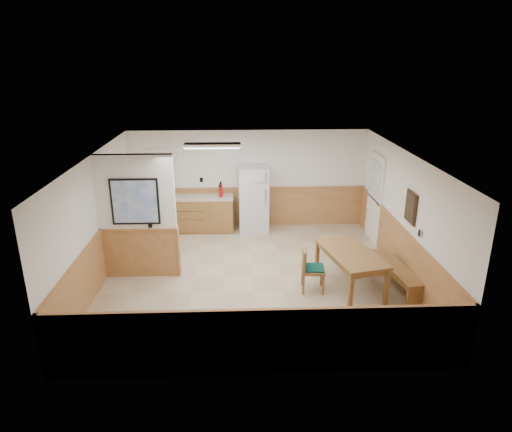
{
  "coord_description": "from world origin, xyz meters",
  "views": [
    {
      "loc": [
        -0.28,
        -8.29,
        4.26
      ],
      "look_at": [
        0.08,
        0.4,
        1.17
      ],
      "focal_mm": 32.0,
      "sensor_mm": 36.0,
      "label": 1
    }
  ],
  "objects_px": {
    "refrigerator": "(253,199)",
    "fire_extinguisher": "(221,190)",
    "dining_table": "(351,256)",
    "soap_bottle": "(159,194)",
    "dining_chair": "(309,266)",
    "dining_bench": "(396,271)"
  },
  "relations": [
    {
      "from": "dining_table",
      "to": "dining_bench",
      "type": "xyz_separation_m",
      "value": [
        0.9,
        -0.02,
        -0.31
      ]
    },
    {
      "from": "dining_table",
      "to": "dining_chair",
      "type": "height_order",
      "value": "dining_chair"
    },
    {
      "from": "soap_bottle",
      "to": "dining_chair",
      "type": "bearing_deg",
      "value": -44.54
    },
    {
      "from": "dining_table",
      "to": "soap_bottle",
      "type": "relative_size",
      "value": 8.84
    },
    {
      "from": "dining_chair",
      "to": "soap_bottle",
      "type": "height_order",
      "value": "soap_bottle"
    },
    {
      "from": "refrigerator",
      "to": "soap_bottle",
      "type": "xyz_separation_m",
      "value": [
        -2.33,
        0.01,
        0.17
      ]
    },
    {
      "from": "dining_table",
      "to": "fire_extinguisher",
      "type": "bearing_deg",
      "value": 115.94
    },
    {
      "from": "dining_table",
      "to": "soap_bottle",
      "type": "distance_m",
      "value": 5.15
    },
    {
      "from": "dining_table",
      "to": "dining_chair",
      "type": "bearing_deg",
      "value": 170.91
    },
    {
      "from": "refrigerator",
      "to": "fire_extinguisher",
      "type": "bearing_deg",
      "value": 176.15
    },
    {
      "from": "refrigerator",
      "to": "dining_bench",
      "type": "distance_m",
      "value": 4.14
    },
    {
      "from": "refrigerator",
      "to": "dining_table",
      "type": "distance_m",
      "value": 3.59
    },
    {
      "from": "dining_table",
      "to": "dining_bench",
      "type": "bearing_deg",
      "value": -14.26
    },
    {
      "from": "dining_table",
      "to": "fire_extinguisher",
      "type": "height_order",
      "value": "fire_extinguisher"
    },
    {
      "from": "dining_bench",
      "to": "dining_chair",
      "type": "xyz_separation_m",
      "value": [
        -1.7,
        -0.03,
        0.15
      ]
    },
    {
      "from": "soap_bottle",
      "to": "dining_bench",
      "type": "bearing_deg",
      "value": -32.64
    },
    {
      "from": "fire_extinguisher",
      "to": "dining_bench",
      "type": "bearing_deg",
      "value": -67.64
    },
    {
      "from": "dining_chair",
      "to": "fire_extinguisher",
      "type": "distance_m",
      "value": 3.69
    },
    {
      "from": "dining_bench",
      "to": "dining_chair",
      "type": "relative_size",
      "value": 1.98
    },
    {
      "from": "fire_extinguisher",
      "to": "soap_bottle",
      "type": "bearing_deg",
      "value": 154.88
    },
    {
      "from": "dining_table",
      "to": "soap_bottle",
      "type": "bearing_deg",
      "value": 129.23
    },
    {
      "from": "dining_bench",
      "to": "dining_table",
      "type": "bearing_deg",
      "value": 170.48
    }
  ]
}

